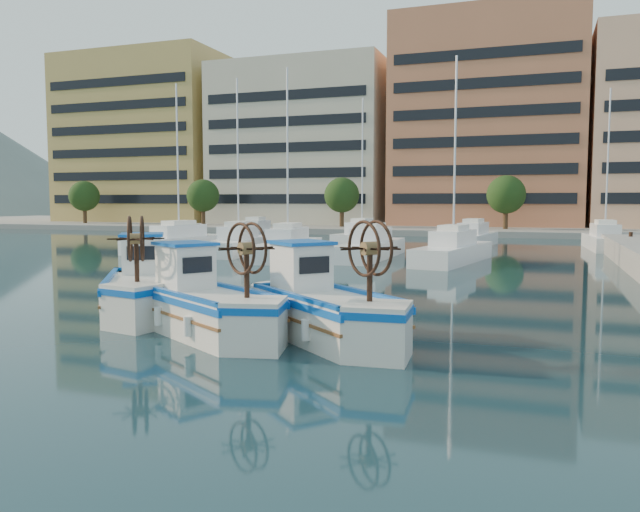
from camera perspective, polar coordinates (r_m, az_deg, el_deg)
The scene contains 6 objects.
ground at distance 16.76m, azimuth -7.55°, elevation -6.95°, with size 300.00×300.00×0.00m, color #1A3945.
waterfront at distance 80.02m, azimuth 21.01°, elevation 10.15°, with size 180.00×40.00×25.60m.
yacht_marina at distance 43.40m, azimuth 5.94°, elevation 1.10°, with size 37.64×23.15×11.50m.
fishing_boat_a at distance 20.08m, azimuth -16.03°, elevation -2.67°, with size 4.23×5.03×3.08m.
fishing_boat_b at distance 16.54m, azimuth -10.42°, elevation -4.25°, with size 4.90×4.07×2.99m.
fishing_boat_c at distance 15.76m, azimuth 0.24°, elevation -4.55°, with size 4.84×4.56×3.06m.
Camera 1 is at (7.49, -14.59, 3.46)m, focal length 35.00 mm.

